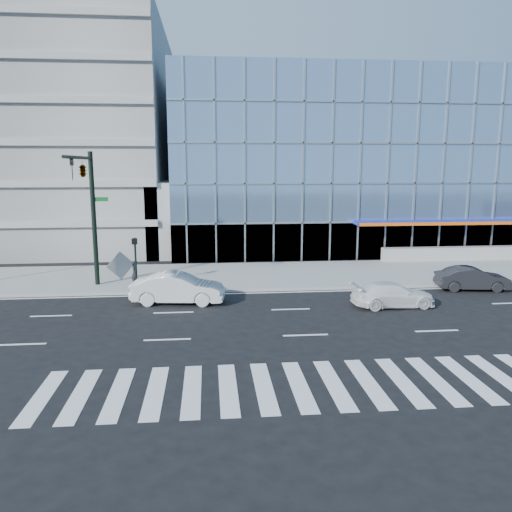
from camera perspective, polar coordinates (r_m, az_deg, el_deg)
The scene contains 13 objects.
ground at distance 26.00m, azimuth 3.98°, elevation -6.10°, with size 160.00×160.00×0.00m, color black.
sidewalk at distance 33.65m, azimuth 1.75°, elevation -2.15°, with size 120.00×8.00×0.15m, color gray.
theatre_building at distance 53.75m, azimuth 14.49°, elevation 10.18°, with size 42.00×26.00×15.00m, color #6D90B6.
parking_garage at distance 53.07m, azimuth -23.42°, elevation 12.37°, with size 24.00×24.00×20.00m, color gray.
ramp_block at distance 42.85m, azimuth -7.94°, elevation 4.42°, with size 6.00×8.00×6.00m, color gray.
tower_backdrop at distance 99.46m, azimuth -21.74°, elevation 19.28°, with size 14.00×14.00×48.00m, color gray.
traffic_signal at distance 29.97m, azimuth -18.83°, elevation 7.53°, with size 1.14×5.74×8.00m.
ped_signal_post at distance 30.30m, azimuth -13.63°, elevation 0.15°, with size 0.30×0.33×3.00m.
white_suv at distance 27.28m, azimuth 15.39°, elevation -4.28°, with size 1.78×4.39×1.27m, color white.
white_sedan at distance 27.24m, azimuth -8.90°, elevation -3.66°, with size 1.73×4.95×1.63m, color silver.
dark_sedan at distance 32.39m, azimuth 23.50°, elevation -2.39°, with size 1.47×4.21×1.39m, color black.
pedestrian at distance 30.98m, azimuth -13.72°, elevation -1.95°, with size 0.56×0.36×1.52m, color black.
tilted_panel at distance 32.89m, azimuth -15.23°, elevation -1.04°, with size 1.30×0.06×1.30m, color gray.
Camera 1 is at (-4.17, -24.59, 7.35)m, focal length 35.00 mm.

